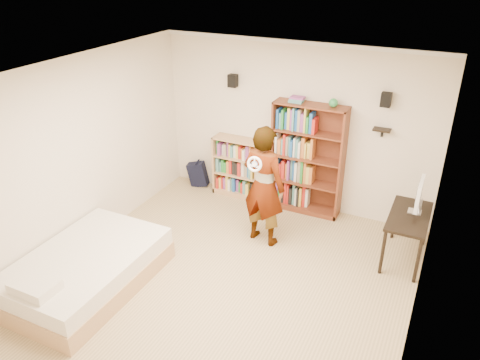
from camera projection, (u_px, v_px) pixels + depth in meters
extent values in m
cube|color=tan|center=(224.00, 286.00, 6.02)|extent=(4.50, 5.00, 0.01)
cube|color=beige|center=(295.00, 127.00, 7.43)|extent=(4.50, 0.02, 2.70)
cube|color=beige|center=(62.00, 339.00, 3.40)|extent=(4.50, 0.02, 2.70)
cube|color=beige|center=(74.00, 159.00, 6.29)|extent=(0.02, 5.00, 2.70)
cube|color=beige|center=(426.00, 241.00, 4.54)|extent=(0.02, 5.00, 2.70)
cube|color=white|center=(219.00, 78.00, 4.81)|extent=(4.50, 5.00, 0.02)
cube|color=silver|center=(299.00, 42.00, 6.82)|extent=(4.50, 0.06, 0.06)
cube|color=silver|center=(28.00, 174.00, 2.84)|extent=(4.50, 0.06, 0.06)
cube|color=silver|center=(59.00, 61.00, 5.69)|extent=(0.06, 5.00, 0.06)
cube|color=silver|center=(450.00, 110.00, 3.96)|extent=(0.06, 5.00, 0.06)
cube|color=black|center=(233.00, 81.00, 7.47)|extent=(0.14, 0.12, 0.20)
cube|color=black|center=(386.00, 100.00, 6.54)|extent=(0.14, 0.12, 0.20)
cube|color=black|center=(382.00, 130.00, 6.74)|extent=(0.25, 0.16, 0.02)
imported|color=black|center=(264.00, 186.00, 6.58)|extent=(0.72, 0.53, 1.79)
torus|color=white|center=(255.00, 164.00, 6.10)|extent=(0.21, 0.08, 0.22)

